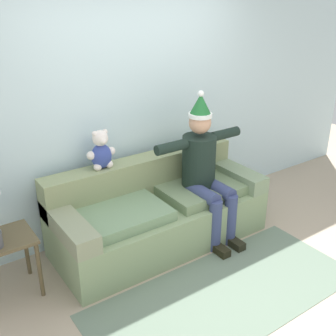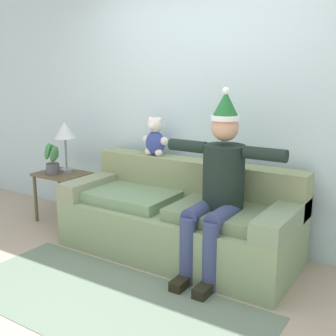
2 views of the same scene
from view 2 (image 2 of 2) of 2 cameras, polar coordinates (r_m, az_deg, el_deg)
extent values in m
plane|color=tan|center=(3.22, -8.42, -17.52)|extent=(10.00, 10.00, 0.00)
cube|color=silver|center=(4.08, 5.55, 8.94)|extent=(7.00, 0.10, 2.70)
cube|color=gray|center=(3.84, 1.22, -8.61)|extent=(2.13, 0.88, 0.44)
cube|color=gray|center=(3.98, 3.67, -1.63)|extent=(2.13, 0.24, 0.39)
cube|color=gray|center=(4.30, -9.69, -2.19)|extent=(0.22, 0.88, 0.17)
cube|color=gray|center=(3.37, 15.35, -6.73)|extent=(0.22, 0.88, 0.17)
cube|color=gray|center=(3.97, -5.06, -3.81)|extent=(0.85, 0.62, 0.10)
cube|color=gray|center=(3.49, 7.57, -6.23)|extent=(0.85, 0.62, 0.10)
cylinder|color=black|center=(3.44, 7.57, -1.14)|extent=(0.34, 0.34, 0.52)
sphere|color=tan|center=(3.37, 7.77, 5.48)|extent=(0.22, 0.22, 0.22)
cylinder|color=white|center=(3.36, 7.81, 6.79)|extent=(0.23, 0.23, 0.04)
cone|color=#1E672E|center=(3.35, 7.87, 8.66)|extent=(0.21, 0.21, 0.20)
sphere|color=white|center=(3.34, 7.92, 10.37)|extent=(0.06, 0.06, 0.06)
cylinder|color=#38436F|center=(3.38, 4.44, -5.88)|extent=(0.14, 0.40, 0.14)
cylinder|color=#38436F|center=(3.32, 2.68, -11.24)|extent=(0.13, 0.13, 0.54)
cube|color=black|center=(3.36, 1.93, -15.28)|extent=(0.10, 0.24, 0.08)
cylinder|color=#38436F|center=(3.30, 7.51, -6.46)|extent=(0.14, 0.40, 0.14)
cylinder|color=#38436F|center=(3.23, 5.81, -11.97)|extent=(0.13, 0.13, 0.54)
cube|color=black|center=(3.27, 5.05, -16.13)|extent=(0.10, 0.24, 0.08)
cylinder|color=black|center=(3.55, 2.71, 3.02)|extent=(0.34, 0.10, 0.10)
cylinder|color=black|center=(3.27, 13.07, 1.85)|extent=(0.34, 0.10, 0.10)
ellipsoid|color=#364698|center=(4.15, -1.75, 3.41)|extent=(0.20, 0.16, 0.24)
sphere|color=white|center=(4.12, -1.76, 5.88)|extent=(0.15, 0.15, 0.15)
sphere|color=white|center=(4.07, -2.24, 5.65)|extent=(0.07, 0.07, 0.07)
sphere|color=white|center=(4.14, -2.37, 6.65)|extent=(0.05, 0.05, 0.05)
sphere|color=white|center=(4.09, -1.16, 6.56)|extent=(0.05, 0.05, 0.05)
sphere|color=white|center=(4.20, -2.93, 3.94)|extent=(0.08, 0.08, 0.08)
sphere|color=white|center=(4.17, -2.65, 2.27)|extent=(0.08, 0.08, 0.08)
sphere|color=white|center=(4.08, -0.53, 3.70)|extent=(0.08, 0.08, 0.08)
sphere|color=white|center=(4.10, -1.28, 2.11)|extent=(0.08, 0.08, 0.08)
cube|color=brown|center=(4.74, -14.21, -0.84)|extent=(0.56, 0.42, 0.03)
cylinder|color=brown|center=(4.88, -17.57, -4.01)|extent=(0.04, 0.04, 0.52)
cylinder|color=brown|center=(4.52, -13.49, -5.09)|extent=(0.04, 0.04, 0.52)
cylinder|color=brown|center=(5.10, -14.51, -3.09)|extent=(0.04, 0.04, 0.52)
cylinder|color=brown|center=(4.76, -10.40, -4.03)|extent=(0.04, 0.04, 0.52)
cylinder|color=gray|center=(4.80, -13.60, -0.28)|extent=(0.14, 0.14, 0.03)
cylinder|color=gray|center=(4.76, -13.72, 1.91)|extent=(0.02, 0.02, 0.34)
cone|color=silver|center=(4.72, -13.89, 5.03)|extent=(0.24, 0.24, 0.18)
cylinder|color=#4D4E52|center=(4.69, -15.42, -0.10)|extent=(0.14, 0.14, 0.12)
ellipsoid|color=#3F7948|center=(4.62, -15.25, 1.85)|extent=(0.10, 0.13, 0.20)
ellipsoid|color=#3F824C|center=(4.72, -15.38, 2.20)|extent=(0.15, 0.16, 0.21)
ellipsoid|color=#368544|center=(4.65, -16.07, 2.20)|extent=(0.14, 0.14, 0.19)
cube|color=slate|center=(3.22, -8.56, -17.54)|extent=(2.38, 1.04, 0.01)
camera|label=1|loc=(3.94, -59.16, 18.05)|focal=43.95mm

